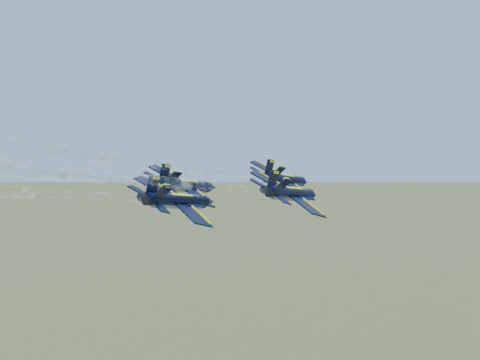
% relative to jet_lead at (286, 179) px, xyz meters
% --- Properties ---
extents(jet_lead, '(10.56, 15.91, 5.74)m').
position_rel_jet_lead_xyz_m(jet_lead, '(0.00, 0.00, 0.00)').
color(jet_lead, black).
extents(jet_left, '(10.56, 15.91, 5.74)m').
position_rel_jet_lead_xyz_m(jet_left, '(-12.62, -11.13, 0.00)').
color(jet_left, black).
extents(jet_right, '(10.56, 15.91, 5.74)m').
position_rel_jet_lead_xyz_m(jet_right, '(3.75, -16.37, 0.00)').
color(jet_right, black).
extents(jet_slot, '(10.56, 15.91, 5.74)m').
position_rel_jet_lead_xyz_m(jet_slot, '(-8.56, -26.76, 0.00)').
color(jet_slot, black).
extents(smoke_trail_lead, '(24.60, 70.60, 2.65)m').
position_rel_jet_lead_xyz_m(smoke_trail_lead, '(-16.97, -52.14, 0.03)').
color(smoke_trail_lead, white).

